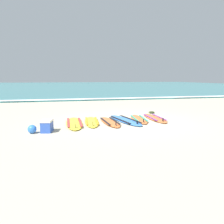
{
  "coord_description": "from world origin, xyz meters",
  "views": [
    {
      "loc": [
        -2.47,
        -8.18,
        1.65
      ],
      "look_at": [
        -0.4,
        0.7,
        0.25
      ],
      "focal_mm": 36.06,
      "sensor_mm": 36.0,
      "label": 1
    }
  ],
  "objects_px": {
    "surfboard_0": "(74,123)",
    "surfboard_2": "(110,122)",
    "cooler_box": "(47,126)",
    "surfboard_5": "(154,118)",
    "surfboard_3": "(125,120)",
    "surfboard_4": "(139,119)",
    "surfboard_1": "(92,122)",
    "beach_ball": "(32,129)"
  },
  "relations": [
    {
      "from": "surfboard_0",
      "to": "surfboard_2",
      "type": "relative_size",
      "value": 1.13
    },
    {
      "from": "surfboard_0",
      "to": "cooler_box",
      "type": "xyz_separation_m",
      "value": [
        -0.89,
        -0.99,
        0.16
      ]
    },
    {
      "from": "surfboard_2",
      "to": "surfboard_5",
      "type": "relative_size",
      "value": 0.95
    },
    {
      "from": "surfboard_3",
      "to": "cooler_box",
      "type": "height_order",
      "value": "cooler_box"
    },
    {
      "from": "surfboard_0",
      "to": "surfboard_3",
      "type": "height_order",
      "value": "same"
    },
    {
      "from": "surfboard_0",
      "to": "surfboard_4",
      "type": "bearing_deg",
      "value": 5.48
    },
    {
      "from": "surfboard_0",
      "to": "surfboard_1",
      "type": "bearing_deg",
      "value": 11.14
    },
    {
      "from": "surfboard_3",
      "to": "surfboard_4",
      "type": "height_order",
      "value": "same"
    },
    {
      "from": "surfboard_4",
      "to": "beach_ball",
      "type": "height_order",
      "value": "beach_ball"
    },
    {
      "from": "surfboard_1",
      "to": "beach_ball",
      "type": "xyz_separation_m",
      "value": [
        -1.96,
        -1.21,
        0.09
      ]
    },
    {
      "from": "surfboard_1",
      "to": "surfboard_5",
      "type": "relative_size",
      "value": 0.96
    },
    {
      "from": "surfboard_3",
      "to": "surfboard_5",
      "type": "height_order",
      "value": "same"
    },
    {
      "from": "surfboard_1",
      "to": "cooler_box",
      "type": "height_order",
      "value": "cooler_box"
    },
    {
      "from": "surfboard_3",
      "to": "surfboard_1",
      "type": "bearing_deg",
      "value": -179.16
    },
    {
      "from": "surfboard_3",
      "to": "cooler_box",
      "type": "bearing_deg",
      "value": -158.07
    },
    {
      "from": "surfboard_0",
      "to": "surfboard_2",
      "type": "height_order",
      "value": "same"
    },
    {
      "from": "surfboard_4",
      "to": "cooler_box",
      "type": "distance_m",
      "value": 3.63
    },
    {
      "from": "surfboard_5",
      "to": "surfboard_3",
      "type": "bearing_deg",
      "value": -172.84
    },
    {
      "from": "surfboard_0",
      "to": "surfboard_5",
      "type": "distance_m",
      "value": 3.24
    },
    {
      "from": "surfboard_3",
      "to": "surfboard_0",
      "type": "bearing_deg",
      "value": -175.68
    },
    {
      "from": "surfboard_5",
      "to": "surfboard_1",
      "type": "bearing_deg",
      "value": -175.98
    },
    {
      "from": "surfboard_1",
      "to": "cooler_box",
      "type": "relative_size",
      "value": 4.08
    },
    {
      "from": "surfboard_2",
      "to": "beach_ball",
      "type": "height_order",
      "value": "beach_ball"
    },
    {
      "from": "surfboard_0",
      "to": "surfboard_2",
      "type": "distance_m",
      "value": 1.29
    },
    {
      "from": "surfboard_1",
      "to": "surfboard_2",
      "type": "relative_size",
      "value": 1.02
    },
    {
      "from": "surfboard_3",
      "to": "cooler_box",
      "type": "xyz_separation_m",
      "value": [
        -2.82,
        -1.13,
        0.16
      ]
    },
    {
      "from": "surfboard_1",
      "to": "surfboard_2",
      "type": "distance_m",
      "value": 0.67
    },
    {
      "from": "surfboard_0",
      "to": "surfboard_2",
      "type": "xyz_separation_m",
      "value": [
        1.29,
        -0.06,
        0.0
      ]
    },
    {
      "from": "surfboard_1",
      "to": "surfboard_3",
      "type": "height_order",
      "value": "same"
    },
    {
      "from": "surfboard_4",
      "to": "surfboard_2",
      "type": "bearing_deg",
      "value": -166.39
    },
    {
      "from": "surfboard_1",
      "to": "surfboard_2",
      "type": "xyz_separation_m",
      "value": [
        0.65,
        -0.18,
        0.0
      ]
    },
    {
      "from": "surfboard_2",
      "to": "beach_ball",
      "type": "bearing_deg",
      "value": -158.45
    },
    {
      "from": "surfboard_2",
      "to": "surfboard_4",
      "type": "xyz_separation_m",
      "value": [
        1.24,
        0.3,
        0.0
      ]
    },
    {
      "from": "cooler_box",
      "to": "surfboard_0",
      "type": "bearing_deg",
      "value": 48.1
    },
    {
      "from": "surfboard_2",
      "to": "cooler_box",
      "type": "distance_m",
      "value": 2.37
    },
    {
      "from": "surfboard_2",
      "to": "cooler_box",
      "type": "height_order",
      "value": "cooler_box"
    },
    {
      "from": "surfboard_5",
      "to": "cooler_box",
      "type": "distance_m",
      "value": 4.31
    },
    {
      "from": "beach_ball",
      "to": "cooler_box",
      "type": "bearing_deg",
      "value": 12.74
    },
    {
      "from": "surfboard_0",
      "to": "beach_ball",
      "type": "xyz_separation_m",
      "value": [
        -1.31,
        -1.08,
        0.09
      ]
    },
    {
      "from": "cooler_box",
      "to": "surfboard_2",
      "type": "bearing_deg",
      "value": 23.16
    },
    {
      "from": "surfboard_3",
      "to": "surfboard_4",
      "type": "xyz_separation_m",
      "value": [
        0.6,
        0.1,
        0.0
      ]
    },
    {
      "from": "surfboard_2",
      "to": "surfboard_3",
      "type": "height_order",
      "value": "same"
    }
  ]
}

